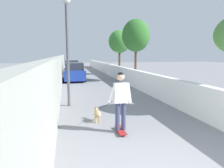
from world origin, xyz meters
name	(u,v)px	position (x,y,z in m)	size (l,w,h in m)	color
ground_plane	(92,81)	(14.00, 0.00, 0.00)	(80.00, 80.00, 0.00)	gray
wall_left	(59,71)	(12.00, 2.54, 1.07)	(48.00, 0.30, 2.14)	#999E93
fence_right	(128,76)	(12.00, -2.54, 0.60)	(48.00, 0.30, 1.20)	white
tree_right_mid	(136,36)	(13.00, -3.49, 3.73)	(2.25, 2.25, 5.04)	#473523
tree_right_far	(120,42)	(19.00, -3.68, 3.60)	(2.37, 2.37, 4.84)	#473523
lamp_post	(67,33)	(5.87, 1.99, 3.16)	(0.36, 0.36, 4.67)	#4C4C51
skateboard	(120,130)	(2.31, 0.58, 0.07)	(0.80, 0.21, 0.08)	maroon
person_skateboarder	(121,96)	(2.31, 0.58, 1.07)	(0.23, 0.71, 1.68)	#333859
dog	(97,113)	(3.47, 1.09, 0.27)	(1.48, 0.63, 1.06)	tan
car_near	(74,72)	(14.93, 1.39, 0.71)	(3.86, 1.80, 1.54)	navy
car_far	(72,67)	(22.47, 1.39, 0.71)	(3.86, 1.80, 1.54)	silver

